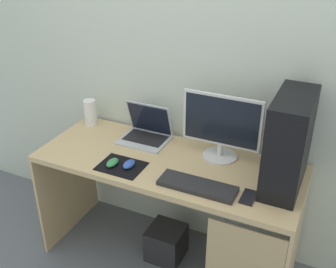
% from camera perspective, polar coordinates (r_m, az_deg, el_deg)
% --- Properties ---
extents(ground_plane, '(8.00, 8.00, 0.00)m').
position_cam_1_polar(ground_plane, '(2.88, 0.00, -16.89)').
color(ground_plane, slate).
extents(wall_back, '(4.00, 0.05, 2.60)m').
position_cam_1_polar(wall_back, '(2.47, 3.54, 10.73)').
color(wall_back, beige).
rests_on(wall_back, ground_plane).
extents(desk, '(1.57, 0.62, 0.77)m').
position_cam_1_polar(desk, '(2.47, 0.32, -6.98)').
color(desk, tan).
rests_on(desk, ground_plane).
extents(pc_tower, '(0.19, 0.43, 0.51)m').
position_cam_1_polar(pc_tower, '(2.16, 16.58, -1.16)').
color(pc_tower, black).
rests_on(pc_tower, desk).
extents(monitor, '(0.47, 0.21, 0.40)m').
position_cam_1_polar(monitor, '(2.36, 7.48, 0.99)').
color(monitor, silver).
rests_on(monitor, desk).
extents(laptop, '(0.30, 0.24, 0.24)m').
position_cam_1_polar(laptop, '(2.61, -3.08, 0.24)').
color(laptop, '#B7BCC6').
rests_on(laptop, desk).
extents(speaker, '(0.08, 0.08, 0.18)m').
position_cam_1_polar(speaker, '(2.84, -10.82, 2.99)').
color(speaker, white).
rests_on(speaker, desk).
extents(keyboard, '(0.42, 0.14, 0.02)m').
position_cam_1_polar(keyboard, '(2.18, 4.13, -7.26)').
color(keyboard, '#232326').
rests_on(keyboard, desk).
extents(mousepad, '(0.26, 0.20, 0.00)m').
position_cam_1_polar(mousepad, '(2.36, -6.54, -4.49)').
color(mousepad, black).
rests_on(mousepad, desk).
extents(mouse_left, '(0.06, 0.10, 0.03)m').
position_cam_1_polar(mouse_left, '(2.34, -5.49, -4.23)').
color(mouse_left, '#2D51B2').
rests_on(mouse_left, mousepad).
extents(mouse_right, '(0.06, 0.10, 0.03)m').
position_cam_1_polar(mouse_right, '(2.37, -7.79, -3.98)').
color(mouse_right, '#338C4C').
rests_on(mouse_right, mousepad).
extents(cell_phone, '(0.07, 0.13, 0.01)m').
position_cam_1_polar(cell_phone, '(2.14, 11.19, -8.66)').
color(cell_phone, black).
rests_on(cell_phone, desk).
extents(subwoofer, '(0.23, 0.23, 0.23)m').
position_cam_1_polar(subwoofer, '(2.82, -0.24, -14.94)').
color(subwoofer, '#232326').
rests_on(subwoofer, ground_plane).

